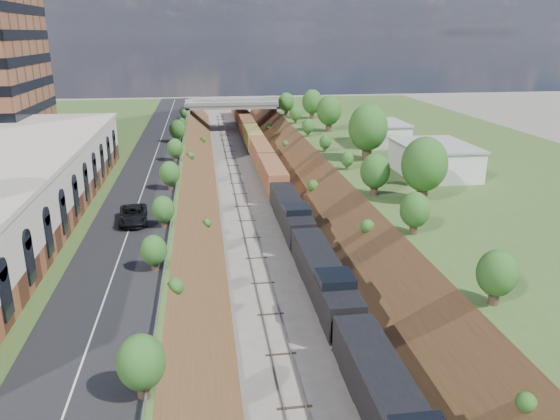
{
  "coord_description": "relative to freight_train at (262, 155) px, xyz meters",
  "views": [
    {
      "loc": [
        -7.83,
        -17.65,
        23.66
      ],
      "look_at": [
        -0.17,
        36.12,
        6.0
      ],
      "focal_mm": 35.0,
      "sensor_mm": 36.0,
      "label": 1
    }
  ],
  "objects": [
    {
      "name": "platform_left",
      "position": [
        -35.6,
        -18.64,
        -0.08
      ],
      "size": [
        44.0,
        180.0,
        5.0
      ],
      "primitive_type": "cube",
      "color": "#3F5925",
      "rests_on": "ground"
    },
    {
      "name": "platform_right",
      "position": [
        30.4,
        -18.64,
        -0.08
      ],
      "size": [
        44.0,
        180.0,
        5.0
      ],
      "primitive_type": "cube",
      "color": "#3F5925",
      "rests_on": "ground"
    },
    {
      "name": "embankment_left",
      "position": [
        -13.6,
        -18.64,
        -2.58
      ],
      "size": [
        10.0,
        180.0,
        10.0
      ],
      "primitive_type": "cube",
      "rotation": [
        0.0,
        0.79,
        0.0
      ],
      "color": "brown",
      "rests_on": "ground"
    },
    {
      "name": "embankment_right",
      "position": [
        8.4,
        -18.64,
        -2.58
      ],
      "size": [
        10.0,
        180.0,
        10.0
      ],
      "primitive_type": "cube",
      "rotation": [
        0.0,
        0.79,
        0.0
      ],
      "color": "brown",
      "rests_on": "ground"
    },
    {
      "name": "rail_left_track",
      "position": [
        -5.2,
        -18.64,
        -2.49
      ],
      "size": [
        1.58,
        180.0,
        0.18
      ],
      "primitive_type": "cube",
      "color": "gray",
      "rests_on": "ground"
    },
    {
      "name": "rail_right_track",
      "position": [
        0.0,
        -18.64,
        -2.49
      ],
      "size": [
        1.58,
        180.0,
        0.18
      ],
      "primitive_type": "cube",
      "color": "gray",
      "rests_on": "ground"
    },
    {
      "name": "road",
      "position": [
        -18.1,
        -18.64,
        2.47
      ],
      "size": [
        8.0,
        180.0,
        0.1
      ],
      "primitive_type": "cube",
      "color": "black",
      "rests_on": "platform_left"
    },
    {
      "name": "guardrail",
      "position": [
        -14.0,
        -18.84,
        2.97
      ],
      "size": [
        0.1,
        171.0,
        0.7
      ],
      "color": "#99999E",
      "rests_on": "platform_left"
    },
    {
      "name": "commercial_building",
      "position": [
        -30.6,
        -40.64,
        5.92
      ],
      "size": [
        14.3,
        62.3,
        7.0
      ],
      "color": "brown",
      "rests_on": "platform_left"
    },
    {
      "name": "overpass",
      "position": [
        -2.6,
        43.36,
        2.33
      ],
      "size": [
        24.5,
        8.3,
        7.4
      ],
      "color": "gray",
      "rests_on": "ground"
    },
    {
      "name": "white_building_near",
      "position": [
        20.9,
        -26.64,
        4.42
      ],
      "size": [
        9.0,
        12.0,
        4.0
      ],
      "primitive_type": "cube",
      "color": "silver",
      "rests_on": "platform_right"
    },
    {
      "name": "white_building_far",
      "position": [
        20.4,
        -4.64,
        4.22
      ],
      "size": [
        8.0,
        10.0,
        3.6
      ],
      "primitive_type": "cube",
      "color": "silver",
      "rests_on": "platform_right"
    },
    {
      "name": "tree_right_large",
      "position": [
        14.4,
        -38.64,
        6.8
      ],
      "size": [
        5.25,
        5.25,
        7.61
      ],
      "color": "#473323",
      "rests_on": "platform_right"
    },
    {
      "name": "tree_left_crest",
      "position": [
        -14.4,
        -58.64,
        4.46
      ],
      "size": [
        2.45,
        2.45,
        3.55
      ],
      "color": "#473323",
      "rests_on": "platform_left"
    },
    {
      "name": "freight_train",
      "position": [
        0.0,
        0.0,
        0.0
      ],
      "size": [
        3.01,
        153.3,
        4.55
      ],
      "color": "black",
      "rests_on": "ground"
    },
    {
      "name": "suv",
      "position": [
        -17.87,
        -41.74,
        3.35
      ],
      "size": [
        3.29,
        6.22,
        1.67
      ],
      "primitive_type": "imported",
      "rotation": [
        0.0,
        0.0,
        0.09
      ],
      "color": "black",
      "rests_on": "road"
    }
  ]
}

